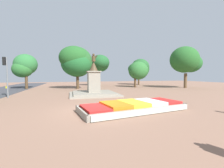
% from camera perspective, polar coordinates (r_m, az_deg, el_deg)
% --- Properties ---
extents(ground_plane, '(87.95, 87.95, 0.00)m').
position_cam_1_polar(ground_plane, '(9.67, -6.24, -9.96)').
color(ground_plane, '#8C6651').
extents(flower_planter, '(7.09, 3.70, 0.56)m').
position_cam_1_polar(flower_planter, '(9.66, 8.34, -8.50)').
color(flower_planter, '#38281C').
rests_on(flower_planter, ground_plane).
extents(statue_monument, '(5.32, 5.32, 4.67)m').
position_cam_1_polar(statue_monument, '(17.07, -6.96, -1.30)').
color(statue_monument, gray).
rests_on(statue_monument, ground_plane).
extents(traffic_light_mid_block, '(0.41, 0.29, 3.99)m').
position_cam_1_polar(traffic_light_mid_block, '(17.93, -35.44, 4.35)').
color(traffic_light_mid_block, slate).
rests_on(traffic_light_mid_block, ground_plane).
extents(park_tree_far_left, '(4.36, 5.05, 6.04)m').
position_cam_1_polar(park_tree_far_left, '(35.99, 10.67, 6.11)').
color(park_tree_far_left, '#4C3823').
rests_on(park_tree_far_left, ground_plane).
extents(park_tree_behind_statue, '(5.38, 4.90, 6.94)m').
position_cam_1_polar(park_tree_behind_statue, '(25.52, -13.49, 8.34)').
color(park_tree_behind_statue, '#4C3823').
rests_on(park_tree_behind_statue, ground_plane).
extents(park_tree_far_right, '(3.71, 3.36, 4.81)m').
position_cam_1_polar(park_tree_far_right, '(28.53, 9.70, 5.21)').
color(park_tree_far_right, '#4C3823').
rests_on(park_tree_far_right, ground_plane).
extents(park_tree_street_side, '(5.91, 4.72, 7.16)m').
position_cam_1_polar(park_tree_street_side, '(29.27, 26.44, 7.88)').
color(park_tree_street_side, brown).
rests_on(park_tree_street_side, ground_plane).
extents(park_tree_mid_canopy, '(4.02, 4.68, 6.54)m').
position_cam_1_polar(park_tree_mid_canopy, '(32.24, -4.66, 7.81)').
color(park_tree_mid_canopy, '#4C3823').
rests_on(park_tree_mid_canopy, ground_plane).
extents(park_tree_distant, '(3.74, 3.70, 5.73)m').
position_cam_1_polar(park_tree_distant, '(28.62, -30.36, 5.89)').
color(park_tree_distant, '#4C3823').
rests_on(park_tree_distant, ground_plane).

